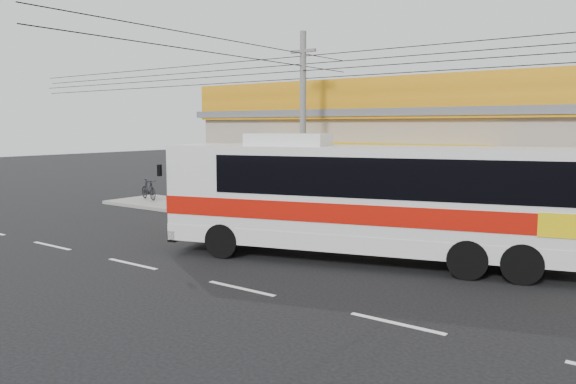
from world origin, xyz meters
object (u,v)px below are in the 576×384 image
Objects in this scene: coach_bus at (376,194)px; utility_pole at (303,66)px; motorbike_dark at (148,189)px; motorbike_red at (288,207)px.

coach_bus is 7.40m from utility_pole.
motorbike_dark is 0.05× the size of utility_pole.
motorbike_dark is 11.20m from utility_pole.
motorbike_red is 1.05× the size of motorbike_dark.
motorbike_red is (-5.79, 3.70, -1.30)m from coach_bus.
utility_pole reaches higher than motorbike_red.
motorbike_red is 0.05× the size of utility_pole.
utility_pole is (9.80, -0.64, 5.38)m from motorbike_dark.
motorbike_red is at bearing -75.55° from motorbike_dark.
coach_bus is at bearing -152.21° from motorbike_red.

